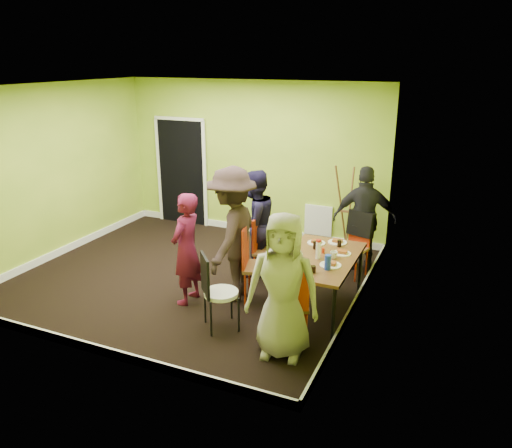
{
  "coord_description": "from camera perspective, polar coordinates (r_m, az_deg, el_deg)",
  "views": [
    {
      "loc": [
        3.67,
        -5.96,
        3.18
      ],
      "look_at": [
        1.06,
        0.0,
        0.99
      ],
      "focal_mm": 35.0,
      "sensor_mm": 36.0,
      "label": 1
    }
  ],
  "objects": [
    {
      "name": "person_back_end",
      "position": [
        7.8,
        12.32,
        0.57
      ],
      "size": [
        1.02,
        0.59,
        1.64
      ],
      "primitive_type": "imported",
      "rotation": [
        0.0,
        0.0,
        3.35
      ],
      "color": "black",
      "rests_on": "ground"
    },
    {
      "name": "room_walls",
      "position": [
        7.39,
        -7.57,
        1.19
      ],
      "size": [
        5.04,
        4.54,
        2.82
      ],
      "color": "#84AA2B",
      "rests_on": "ground"
    },
    {
      "name": "chair_left_near",
      "position": [
        6.67,
        -0.19,
        -4.12
      ],
      "size": [
        0.55,
        0.55,
        1.07
      ],
      "rotation": [
        0.0,
        0.0,
        -1.29
      ],
      "color": "red",
      "rests_on": "ground"
    },
    {
      "name": "chair_bentwood",
      "position": [
        6.05,
        -4.65,
        -7.34
      ],
      "size": [
        0.53,
        0.53,
        0.97
      ],
      "rotation": [
        0.0,
        0.0,
        -0.85
      ],
      "color": "black",
      "rests_on": "ground"
    },
    {
      "name": "person_left_near",
      "position": [
        6.67,
        -2.74,
        -1.21
      ],
      "size": [
        0.81,
        1.25,
        1.84
      ],
      "primitive_type": "imported",
      "rotation": [
        0.0,
        0.0,
        -1.46
      ],
      "color": "black",
      "rests_on": "ground"
    },
    {
      "name": "ground",
      "position": [
        7.69,
        -7.27,
        -5.95
      ],
      "size": [
        5.0,
        5.0,
        0.0
      ],
      "primitive_type": "plane",
      "color": "black",
      "rests_on": "ground"
    },
    {
      "name": "chair_front_end",
      "position": [
        5.79,
        4.17,
        -8.7
      ],
      "size": [
        0.5,
        0.5,
        0.94
      ],
      "rotation": [
        0.0,
        0.0,
        0.37
      ],
      "color": "red",
      "rests_on": "ground"
    },
    {
      "name": "cup_a",
      "position": [
        6.3,
        4.89,
        -3.72
      ],
      "size": [
        0.11,
        0.11,
        0.09
      ],
      "primitive_type": "imported",
      "color": "white",
      "rests_on": "dining_table"
    },
    {
      "name": "orange_bottle",
      "position": [
        6.54,
        7.68,
        -3.02
      ],
      "size": [
        0.04,
        0.04,
        0.07
      ],
      "primitive_type": "cylinder",
      "color": "red",
      "rests_on": "dining_table"
    },
    {
      "name": "easel",
      "position": [
        8.47,
        10.85,
        1.56
      ],
      "size": [
        0.6,
        0.57,
        1.5
      ],
      "color": "brown",
      "rests_on": "ground"
    },
    {
      "name": "chair_left_far",
      "position": [
        7.34,
        0.88,
        -2.47
      ],
      "size": [
        0.44,
        0.43,
        0.96
      ],
      "rotation": [
        0.0,
        0.0,
        -1.48
      ],
      "color": "red",
      "rests_on": "ground"
    },
    {
      "name": "glass_front",
      "position": [
        5.95,
        6.54,
        -5.16
      ],
      "size": [
        0.07,
        0.07,
        0.08
      ],
      "primitive_type": "cylinder",
      "color": "black",
      "rests_on": "dining_table"
    },
    {
      "name": "cup_b",
      "position": [
        6.39,
        8.88,
        -3.51
      ],
      "size": [
        0.1,
        0.1,
        0.09
      ],
      "primitive_type": "imported",
      "color": "white",
      "rests_on": "dining_table"
    },
    {
      "name": "glass_mid",
      "position": [
        6.66,
        6.79,
        -2.41
      ],
      "size": [
        0.06,
        0.06,
        0.11
      ],
      "primitive_type": "cylinder",
      "color": "black",
      "rests_on": "dining_table"
    },
    {
      "name": "plate_wall_front",
      "position": [
        6.19,
        8.5,
        -4.66
      ],
      "size": [
        0.27,
        0.27,
        0.01
      ],
      "primitive_type": "cylinder",
      "color": "white",
      "rests_on": "dining_table"
    },
    {
      "name": "plate_far_front",
      "position": [
        6.0,
        5.28,
        -5.31
      ],
      "size": [
        0.25,
        0.25,
        0.01
      ],
      "primitive_type": "cylinder",
      "color": "white",
      "rests_on": "dining_table"
    },
    {
      "name": "person_left_far",
      "position": [
        7.44,
        -0.21,
        0.05
      ],
      "size": [
        0.87,
        0.96,
        1.62
      ],
      "primitive_type": "imported",
      "rotation": [
        0.0,
        0.0,
        -1.96
      ],
      "color": "black",
      "rests_on": "ground"
    },
    {
      "name": "plate_wall_back",
      "position": [
        6.57,
        9.78,
        -3.32
      ],
      "size": [
        0.24,
        0.24,
        0.01
      ],
      "primitive_type": "cylinder",
      "color": "white",
      "rests_on": "dining_table"
    },
    {
      "name": "person_standing",
      "position": [
        6.66,
        -7.96,
        -2.84
      ],
      "size": [
        0.37,
        0.56,
        1.52
      ],
      "primitive_type": "imported",
      "rotation": [
        0.0,
        0.0,
        -1.57
      ],
      "color": "#590F2D",
      "rests_on": "ground"
    },
    {
      "name": "plate_near_left",
      "position": [
        6.88,
        6.91,
        -2.16
      ],
      "size": [
        0.25,
        0.25,
        0.01
      ],
      "primitive_type": "cylinder",
      "color": "white",
      "rests_on": "dining_table"
    },
    {
      "name": "dining_table",
      "position": [
        6.45,
        7.26,
        -4.21
      ],
      "size": [
        0.9,
        1.5,
        0.75
      ],
      "color": "black",
      "rests_on": "ground"
    },
    {
      "name": "chair_back_end",
      "position": [
        7.68,
        11.7,
        -0.7
      ],
      "size": [
        0.51,
        0.56,
        0.97
      ],
      "rotation": [
        0.0,
        0.0,
        2.84
      ],
      "color": "red",
      "rests_on": "ground"
    },
    {
      "name": "glass_back",
      "position": [
        6.79,
        9.5,
        -2.2
      ],
      "size": [
        0.06,
        0.06,
        0.09
      ],
      "primitive_type": "cylinder",
      "color": "black",
      "rests_on": "dining_table"
    },
    {
      "name": "thermos",
      "position": [
        6.33,
        7.13,
        -3.0
      ],
      "size": [
        0.06,
        0.06,
        0.22
      ],
      "primitive_type": "cylinder",
      "color": "white",
      "rests_on": "dining_table"
    },
    {
      "name": "plate_far_back",
      "position": [
        6.94,
        9.29,
        -2.07
      ],
      "size": [
        0.26,
        0.26,
        0.01
      ],
      "primitive_type": "cylinder",
      "color": "white",
      "rests_on": "dining_table"
    },
    {
      "name": "person_front_end",
      "position": [
        5.42,
        3.09,
        -7.12
      ],
      "size": [
        0.88,
        0.65,
        1.66
      ],
      "primitive_type": "imported",
      "rotation": [
        0.0,
        0.0,
        0.16
      ],
      "color": "gray",
      "rests_on": "ground"
    },
    {
      "name": "plate_near_right",
      "position": [
        6.2,
        3.92,
        -4.43
      ],
      "size": [
        0.26,
        0.26,
        0.01
      ],
      "primitive_type": "cylinder",
      "color": "white",
      "rests_on": "dining_table"
    },
    {
      "name": "blue_bottle",
      "position": [
        6.04,
        8.21,
        -4.35
      ],
      "size": [
        0.08,
        0.08,
        0.19
      ],
      "primitive_type": "cylinder",
      "color": "#1938BF",
      "rests_on": "dining_table"
    }
  ]
}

